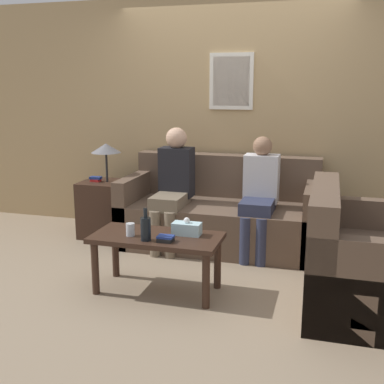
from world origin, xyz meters
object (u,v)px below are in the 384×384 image
couch_main (220,215)px  person_right (259,192)px  coffee_table (157,244)px  couch_side (364,266)px  drinking_glass (130,230)px  person_left (173,183)px  wine_bottle (146,228)px

couch_main → person_right: (0.43, -0.18, 0.32)m
coffee_table → person_right: size_ratio=0.89×
couch_main → coffee_table: couch_main is taller
couch_side → drinking_glass: (-1.81, -0.26, 0.21)m
coffee_table → drinking_glass: drinking_glass is taller
couch_side → coffee_table: 1.62m
coffee_table → drinking_glass: 0.25m
drinking_glass → person_left: bearing=91.3°
couch_main → coffee_table: size_ratio=1.92×
couch_side → wine_bottle: size_ratio=4.91×
couch_main → wine_bottle: 1.49m
coffee_table → person_right: (0.66, 1.12, 0.24)m
couch_side → person_right: bearing=45.4°
couch_main → couch_side: bearing=-39.1°
couch_main → coffee_table: 1.32m
couch_main → couch_side: 1.77m
wine_bottle → person_left: (-0.19, 1.26, 0.10)m
couch_main → person_left: 0.61m
couch_main → wine_bottle: (-0.27, -1.44, 0.26)m
couch_main → person_left: (-0.46, -0.19, 0.36)m
coffee_table → person_left: (-0.23, 1.11, 0.27)m
couch_main → person_right: size_ratio=1.72×
person_left → couch_side: bearing=-26.8°
coffee_table → person_left: 1.17m
person_left → person_right: person_left is taller
couch_main → coffee_table: (-0.24, -1.30, 0.09)m
drinking_glass → person_right: person_right is taller
coffee_table → drinking_glass: bearing=-161.1°
wine_bottle → drinking_glass: wine_bottle is taller
person_right → couch_main: bearing=157.1°
coffee_table → drinking_glass: (-0.20, -0.07, 0.13)m
couch_side → couch_main: bearing=50.9°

